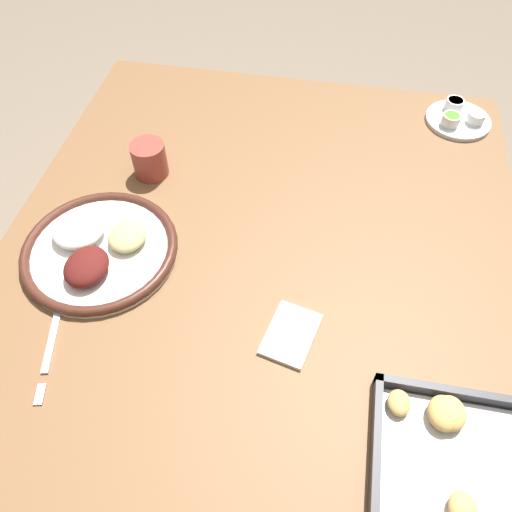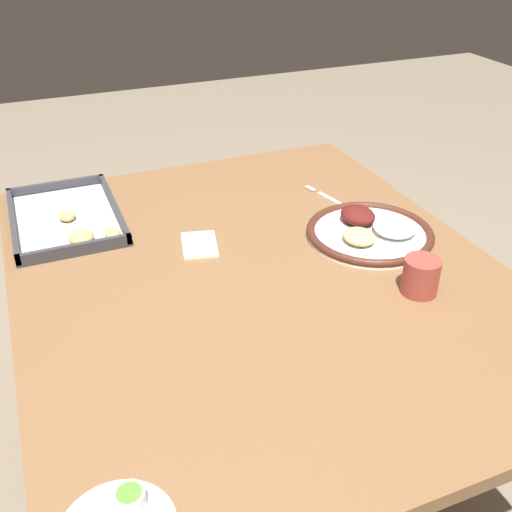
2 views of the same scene
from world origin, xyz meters
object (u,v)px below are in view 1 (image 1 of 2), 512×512
at_px(dinner_plate, 98,248).
at_px(baking_tray, 459,503).
at_px(fork, 52,338).
at_px(drinking_cup, 149,159).
at_px(napkin, 291,334).
at_px(saucer_plate, 459,117).

distance_m(dinner_plate, baking_tray, 0.73).
xyz_separation_m(fork, drinking_cup, (-0.43, 0.04, 0.04)).
xyz_separation_m(dinner_plate, baking_tray, (0.33, 0.65, -0.00)).
bearing_deg(napkin, dinner_plate, -105.93).
xyz_separation_m(baking_tray, drinking_cup, (-0.57, -0.62, 0.03)).
relative_size(dinner_plate, napkin, 2.37).
bearing_deg(drinking_cup, fork, -5.46).
relative_size(drinking_cup, napkin, 0.61).
height_order(dinner_plate, baking_tray, dinner_plate).
distance_m(baking_tray, drinking_cup, 0.84).
xyz_separation_m(fork, napkin, (-0.08, 0.40, 0.00)).
distance_m(fork, drinking_cup, 0.43).
bearing_deg(drinking_cup, saucer_plate, 114.55).
distance_m(dinner_plate, drinking_cup, 0.24).
xyz_separation_m(saucer_plate, napkin, (0.65, -0.32, -0.01)).
height_order(fork, baking_tray, baking_tray).
height_order(dinner_plate, drinking_cup, drinking_cup).
xyz_separation_m(dinner_plate, fork, (0.19, -0.01, -0.01)).
height_order(dinner_plate, fork, dinner_plate).
bearing_deg(napkin, saucer_plate, 154.20).
distance_m(saucer_plate, baking_tray, 0.88).
distance_m(dinner_plate, napkin, 0.40).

